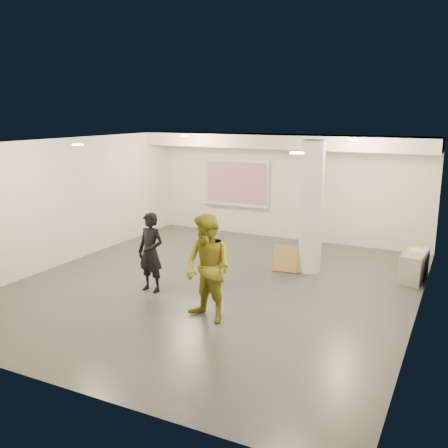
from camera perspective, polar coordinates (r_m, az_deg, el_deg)
The scene contains 20 objects.
floor at distance 10.68m, azimuth -0.96°, elevation -6.98°, with size 8.00×9.00×0.01m, color #34363B.
ceiling at distance 10.08m, azimuth -1.02°, elevation 9.30°, with size 8.00×9.00×0.01m, color white.
wall_back at distance 14.36m, azimuth 7.30°, elevation 4.21°, with size 8.00×0.01×3.00m, color silver.
wall_front at distance 6.74m, azimuth -18.94°, elevation -6.16°, with size 8.00×0.01×3.00m, color silver.
wall_left at distance 12.59m, azimuth -17.40°, elevation 2.53°, with size 0.01×9.00×3.00m, color silver.
wall_right at distance 9.20m, azimuth 21.74°, elevation -1.41°, with size 0.01×9.00×3.00m, color silver.
soffit_band at distance 13.71m, azimuth 6.69°, elevation 9.37°, with size 8.00×1.10×0.36m, color silver.
downlight_nw at distance 13.33m, azimuth -4.54°, elevation 10.01°, with size 0.22×0.22×0.02m, color #FFED83.
downlight_ne at distance 11.70m, azimuth 14.56°, elevation 9.28°, with size 0.22×0.22×0.02m, color #FFED83.
downlight_sw at distance 10.11m, azimuth -16.36°, elevation 8.69°, with size 0.22×0.22×0.02m, color #FFED83.
downlight_se at distance 7.84m, azimuth 8.35°, elevation 8.04°, with size 0.22×0.22×0.02m, color #FFED83.
column at distance 11.37m, azimuth 9.96°, elevation 1.88°, with size 0.52×0.52×3.00m, color silver.
projection_screen at distance 14.91m, azimuth 1.41°, elevation 4.72°, with size 2.10×0.13×1.42m.
credenza at distance 11.67m, azimuth 20.87°, elevation -4.51°, with size 0.45×1.08×0.63m, color gray.
papers_stack at distance 11.66m, azimuth 21.28°, elevation -2.89°, with size 0.26×0.33×0.02m, color silver.
postit_pad at distance 11.74m, azimuth 20.96°, elevation -2.74°, with size 0.22×0.30×0.03m, color yellow.
cardboard_back at distance 11.54m, azimuth 8.60°, elevation -4.03°, with size 0.56×0.05×0.61m, color #9C7842.
cardboard_front at distance 11.57m, azimuth 7.04°, elevation -3.92°, with size 0.57×0.06×0.62m, color #9C7842.
woman at distance 10.22m, azimuth -8.37°, elevation -3.22°, with size 0.60×0.39×1.64m, color black.
man at distance 8.66m, azimuth -1.85°, elevation -5.11°, with size 0.92×0.72×1.90m, color olive.
Camera 1 is at (4.63, -8.93, 3.60)m, focal length 40.00 mm.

